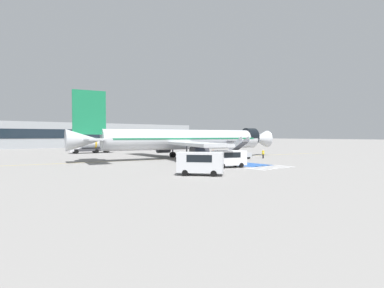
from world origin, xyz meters
The scene contains 18 objects.
ground_plane centered at (0.00, 0.00, 0.00)m, with size 600.00×600.00×0.00m, color gray.
apron_leadline_yellow centered at (-0.28, -0.18, 0.00)m, with size 0.20×74.24×0.01m, color gold.
apron_stand_patch_blue centered at (-0.28, -12.12, 0.00)m, with size 4.68×11.10×0.01m, color #2856A8.
apron_walkway_bar_0 centered at (-3.88, -19.00, 0.00)m, with size 0.44×3.60×0.01m, color silver.
apron_walkway_bar_1 centered at (-2.68, -19.00, 0.00)m, with size 0.44×3.60×0.01m, color silver.
apron_walkway_bar_2 centered at (-1.48, -19.00, 0.00)m, with size 0.44×3.60×0.01m, color silver.
apron_walkway_bar_3 centered at (-0.28, -19.00, 0.00)m, with size 0.44×3.60×0.01m, color silver.
apron_walkway_bar_4 centered at (0.92, -19.00, 0.00)m, with size 0.44×3.60×0.01m, color silver.
apron_walkway_bar_5 centered at (2.12, -19.00, 0.00)m, with size 0.44×3.60×0.01m, color silver.
airliner centered at (-1.04, -0.06, 3.42)m, with size 39.49×35.29×11.11m.
boarding_stairs_forward centered at (7.23, -5.78, 0.99)m, with size 2.94×5.47×4.02m.
fuel_tanker centered at (-8.38, 26.79, 1.74)m, with size 10.17×3.38×3.44m.
service_van_0 centered at (-12.94, -19.55, 1.42)m, with size 4.55×4.72×2.41m.
service_van_1 centered at (-5.19, -15.92, 1.31)m, with size 4.64×2.97×2.21m.
ground_crew_0 centered at (10.55, -8.71, 0.90)m, with size 0.44×0.24×1.59m.
ground_crew_1 centered at (2.35, -4.30, 0.97)m, with size 0.45×0.26×1.70m.
traffic_cone_0 centered at (-0.90, -3.32, 0.27)m, with size 0.49×0.49×0.54m.
terminal_building centered at (-5.37, 67.59, 4.29)m, with size 104.16×12.10×8.57m.
Camera 1 is at (-32.63, -43.72, 4.18)m, focal length 28.00 mm.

